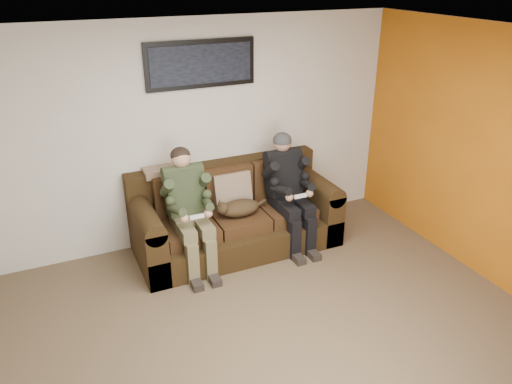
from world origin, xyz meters
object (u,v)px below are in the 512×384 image
framed_poster (201,64)px  person_right (288,184)px  sofa (234,217)px  person_left (188,203)px  cat (238,208)px

framed_poster → person_right: bearing=-35.7°
sofa → person_left: (-0.61, -0.20, 0.39)m
cat → framed_poster: bearing=107.4°
sofa → framed_poster: 1.79m
sofa → person_left: person_left is taller
sofa → cat: 0.28m
person_left → person_right: bearing=0.0°
cat → person_right: bearing=-0.4°
person_left → person_right: 1.21m
person_left → sofa: bearing=18.0°
person_left → cat: bearing=0.5°
person_left → framed_poster: framed_poster is taller
sofa → person_left: 0.75m
sofa → cat: sofa is taller
sofa → person_right: bearing=-18.0°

